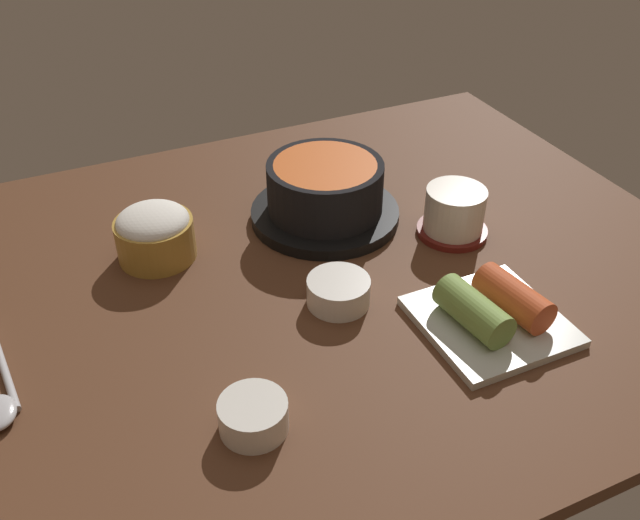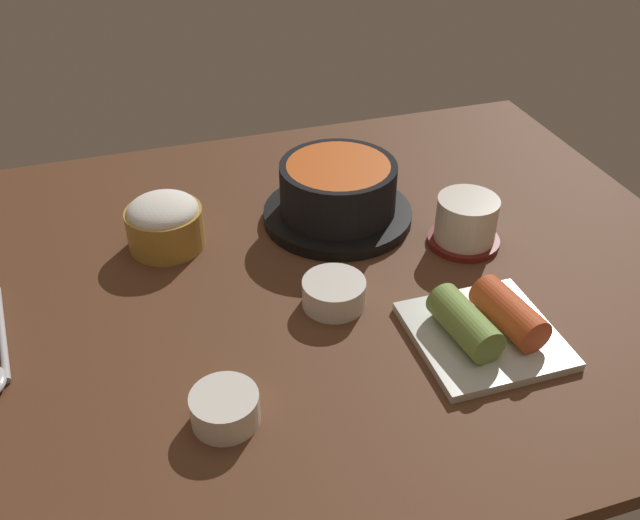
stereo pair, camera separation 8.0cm
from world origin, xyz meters
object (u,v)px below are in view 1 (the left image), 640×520
at_px(rice_bowl, 155,233).
at_px(banchan_cup_center, 338,291).
at_px(kimchi_plate, 492,312).
at_px(tea_cup_with_saucer, 453,211).
at_px(stone_pot, 325,193).
at_px(side_bowl_near, 253,415).

relative_size(rice_bowl, banchan_cup_center, 1.33).
bearing_deg(kimchi_plate, tea_cup_with_saucer, 70.23).
height_order(stone_pot, kimchi_plate, stone_pot).
xyz_separation_m(stone_pot, rice_bowl, (-0.22, 0.01, -0.00)).
relative_size(kimchi_plate, side_bowl_near, 2.28).
bearing_deg(stone_pot, rice_bowl, 177.97).
distance_m(rice_bowl, side_bowl_near, 0.30).
xyz_separation_m(tea_cup_with_saucer, kimchi_plate, (-0.06, -0.17, -0.01)).
height_order(tea_cup_with_saucer, banchan_cup_center, tea_cup_with_saucer).
xyz_separation_m(tea_cup_with_saucer, banchan_cup_center, (-0.19, -0.07, -0.01)).
bearing_deg(side_bowl_near, kimchi_plate, 5.52).
bearing_deg(banchan_cup_center, tea_cup_with_saucer, 19.59).
relative_size(stone_pot, tea_cup_with_saucer, 2.16).
bearing_deg(stone_pot, side_bowl_near, -125.29).
distance_m(stone_pot, banchan_cup_center, 0.18).
xyz_separation_m(rice_bowl, side_bowl_near, (0.01, -0.30, -0.02)).
height_order(stone_pot, rice_bowl, stone_pot).
bearing_deg(tea_cup_with_saucer, side_bowl_near, -149.86).
height_order(banchan_cup_center, kimchi_plate, kimchi_plate).
distance_m(rice_bowl, tea_cup_with_saucer, 0.37).
bearing_deg(side_bowl_near, rice_bowl, 92.58).
distance_m(rice_bowl, kimchi_plate, 0.40).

